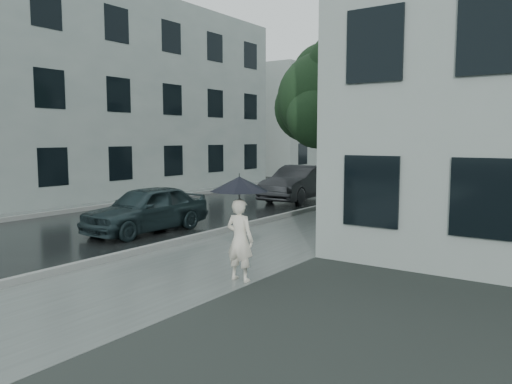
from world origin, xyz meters
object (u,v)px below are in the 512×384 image
Objects in this scene: lamp_post at (332,136)px; car_near at (147,209)px; car_far at (299,183)px; pedestrian at (240,240)px; street_tree at (326,98)px.

car_near is (-2.19, -7.51, -2.13)m from lamp_post.
car_near is at bearing -104.36° from lamp_post.
pedestrian is at bearing -68.02° from car_far.
car_near is at bearing -27.35° from pedestrian.
pedestrian is 10.64m from lamp_post.
pedestrian is at bearing -71.36° from lamp_post.
street_tree is 1.56× the size of car_near.
car_far reaches higher than car_near.
street_tree is 2.32m from lamp_post.
street_tree reaches higher than car_near.
car_near is (-5.20, 2.49, -0.12)m from pedestrian.
pedestrian is 0.32× the size of lamp_post.
car_near is 8.88m from car_far.
lamp_post is at bearing -75.02° from pedestrian.
lamp_post is at bearing 109.63° from street_tree.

